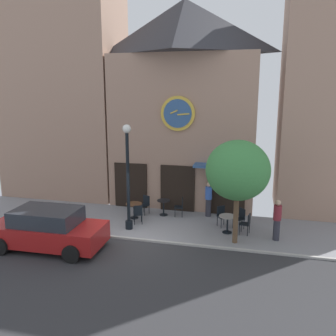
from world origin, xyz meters
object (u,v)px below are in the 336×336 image
street_lamp (128,177)px  pedestrian_maroon (277,220)px  cafe_chair_right_end (222,215)px  cafe_table_near_curb (164,205)px  parked_car_red (48,229)px  cafe_table_center_right (227,221)px  cafe_chair_facing_street (240,217)px  cafe_chair_near_lamp (138,213)px  cafe_table_rightmost (134,207)px  cafe_chair_left_end (247,222)px  cafe_chair_corner (180,205)px  street_tree (238,171)px  cafe_chair_facing_wall (145,203)px  pedestrian_blue (208,199)px

street_lamp → pedestrian_maroon: street_lamp is taller
pedestrian_maroon → cafe_chair_right_end: bearing=156.0°
cafe_table_near_curb → parked_car_red: bearing=-126.0°
street_lamp → cafe_table_center_right: bearing=7.7°
cafe_chair_right_end → cafe_chair_facing_street: (0.80, -0.10, 0.00)m
cafe_table_near_curb → cafe_chair_near_lamp: 1.64m
cafe_table_rightmost → cafe_chair_left_end: bearing=-8.1°
street_lamp → cafe_chair_facing_street: bearing=14.2°
cafe_table_rightmost → cafe_chair_near_lamp: size_ratio=0.84×
cafe_chair_facing_street → pedestrian_maroon: pedestrian_maroon is taller
cafe_table_near_curb → cafe_chair_corner: bearing=3.9°
street_tree → parked_car_red: bearing=-162.4°
cafe_chair_facing_wall → parked_car_red: (-2.42, -4.59, 0.23)m
cafe_chair_right_end → pedestrian_blue: 1.39m
cafe_chair_right_end → cafe_chair_near_lamp: same height
parked_car_red → cafe_chair_facing_wall: bearing=62.2°
cafe_chair_left_end → pedestrian_maroon: bearing=-14.1°
street_lamp → cafe_chair_right_end: 4.46m
street_tree → pedestrian_blue: 3.74m
cafe_chair_facing_street → cafe_chair_near_lamp: bearing=-172.8°
cafe_chair_facing_wall → parked_car_red: size_ratio=0.21×
street_lamp → cafe_chair_facing_street: size_ratio=5.04×
street_tree → cafe_chair_right_end: bearing=112.3°
cafe_table_center_right → cafe_chair_facing_wall: cafe_chair_facing_wall is taller
cafe_chair_right_end → cafe_chair_facing_street: 0.81m
cafe_table_near_curb → cafe_chair_corner: size_ratio=0.83×
cafe_table_center_right → pedestrian_blue: bearing=119.6°
cafe_chair_corner → pedestrian_blue: bearing=13.6°
street_tree → cafe_chair_corner: size_ratio=4.54×
cafe_table_center_right → cafe_chair_right_end: (-0.30, 0.72, -0.01)m
cafe_chair_corner → pedestrian_maroon: pedestrian_maroon is taller
cafe_chair_near_lamp → parked_car_red: parked_car_red is taller
pedestrian_maroon → pedestrian_blue: 3.69m
street_lamp → parked_car_red: bearing=-132.3°
cafe_chair_near_lamp → cafe_chair_left_end: bearing=-0.5°
cafe_chair_corner → street_tree: bearing=-42.2°
cafe_table_rightmost → street_tree: bearing=-19.4°
street_lamp → cafe_chair_left_end: bearing=6.6°
parked_car_red → street_tree: bearing=17.6°
cafe_chair_facing_street → parked_car_red: size_ratio=0.21×
pedestrian_blue → cafe_chair_facing_wall: bearing=-172.9°
cafe_chair_left_end → cafe_chair_facing_wall: size_ratio=1.00×
cafe_chair_corner → parked_car_red: size_ratio=0.21×
cafe_chair_corner → pedestrian_maroon: 4.69m
street_lamp → parked_car_red: (-2.32, -2.55, -1.54)m
cafe_chair_right_end → cafe_chair_facing_wall: same height
cafe_chair_near_lamp → pedestrian_blue: size_ratio=0.54×
cafe_chair_left_end → parked_car_red: bearing=-156.8°
cafe_table_near_curb → cafe_chair_left_end: size_ratio=0.83×
cafe_table_near_curb → cafe_chair_left_end: (3.95, -1.47, 0.03)m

